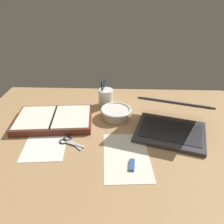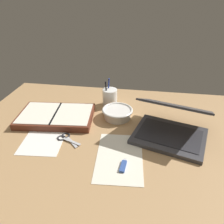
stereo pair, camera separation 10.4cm
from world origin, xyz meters
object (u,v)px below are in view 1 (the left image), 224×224
Objects in this scene: pen_cup at (106,98)px; planner at (54,119)px; scissors at (68,141)px; laptop at (172,122)px; bowl at (116,113)px.

pen_cup reaches higher than planner.
scissors is (10.08, -15.16, -1.46)cm from planner.
laptop is 2.42× the size of bowl.
bowl is 14.50cm from pen_cup.
planner is (-56.71, 5.09, -3.36)cm from laptop.
laptop is at bearing -23.09° from bowl.
bowl reaches higher than scissors.
planner reaches higher than scissors.
laptop reaches higher than scissors.
scissors is at bearing -134.27° from bowl.
bowl reaches higher than planner.
planner is at bearing -168.71° from laptop.
laptop is 2.49× the size of pen_cup.
scissors is at bearing -151.40° from laptop.
pen_cup is 31.29cm from planner.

